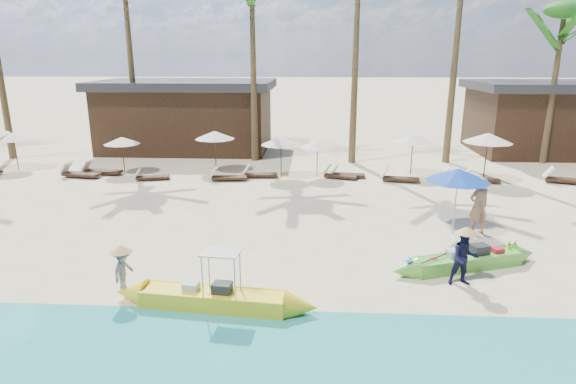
# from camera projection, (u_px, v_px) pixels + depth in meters

# --- Properties ---
(ground) EXTENTS (240.00, 240.00, 0.00)m
(ground) POSITION_uv_depth(u_px,v_px,m) (312.00, 267.00, 13.72)
(ground) COLOR beige
(ground) RESTS_ON ground
(wet_sand_strip) EXTENTS (240.00, 4.50, 0.01)m
(wet_sand_strip) POSITION_uv_depth(u_px,v_px,m) (309.00, 381.00, 8.92)
(wet_sand_strip) COLOR tan
(wet_sand_strip) RESTS_ON ground
(green_canoe) EXTENTS (5.01, 2.06, 0.66)m
(green_canoe) POSITION_uv_depth(u_px,v_px,m) (466.00, 261.00, 13.59)
(green_canoe) COLOR #5CBD39
(green_canoe) RESTS_ON ground
(yellow_canoe) EXTENTS (5.59, 1.09, 1.45)m
(yellow_canoe) POSITION_uv_depth(u_px,v_px,m) (214.00, 298.00, 11.46)
(yellow_canoe) COLOR yellow
(yellow_canoe) RESTS_ON ground
(tourist) EXTENTS (0.82, 0.66, 1.96)m
(tourist) POSITION_uv_depth(u_px,v_px,m) (479.00, 206.00, 16.02)
(tourist) COLOR #B0795F
(tourist) RESTS_ON ground
(vendor_green) EXTENTS (0.76, 0.61, 1.50)m
(vendor_green) POSITION_uv_depth(u_px,v_px,m) (464.00, 258.00, 12.48)
(vendor_green) COLOR black
(vendor_green) RESTS_ON ground
(vendor_yellow) EXTENTS (0.53, 0.77, 1.09)m
(vendor_yellow) POSITION_uv_depth(u_px,v_px,m) (123.00, 270.00, 11.86)
(vendor_yellow) COLOR gray
(vendor_yellow) RESTS_ON ground
(blue_umbrella) EXTENTS (2.10, 2.10, 2.26)m
(blue_umbrella) POSITION_uv_depth(u_px,v_px,m) (458.00, 175.00, 15.75)
(blue_umbrella) COLOR #99999E
(blue_umbrella) RESTS_ON ground
(resort_parasol_2) EXTENTS (1.90, 1.90, 1.96)m
(resort_parasol_2) POSITION_uv_depth(u_px,v_px,m) (13.00, 136.00, 24.92)
(resort_parasol_2) COLOR #392617
(resort_parasol_2) RESTS_ON ground
(resort_parasol_3) EXTENTS (1.80, 1.80, 1.86)m
(resort_parasol_3) POSITION_uv_depth(u_px,v_px,m) (122.00, 141.00, 24.16)
(resort_parasol_3) COLOR #392617
(resort_parasol_3) RESTS_ON ground
(lounger_3_left) EXTENTS (2.02, 0.90, 0.66)m
(lounger_3_left) POSITION_uv_depth(u_px,v_px,m) (79.00, 173.00, 23.66)
(lounger_3_left) COLOR #392617
(lounger_3_left) RESTS_ON ground
(lounger_3_right) EXTENTS (1.99, 0.73, 0.66)m
(lounger_3_right) POSITION_uv_depth(u_px,v_px,m) (100.00, 170.00, 24.23)
(lounger_3_right) COLOR #392617
(lounger_3_right) RESTS_ON ground
(resort_parasol_4) EXTENTS (2.04, 2.04, 2.10)m
(resort_parasol_4) POSITION_uv_depth(u_px,v_px,m) (215.00, 135.00, 24.48)
(resort_parasol_4) COLOR #392617
(resort_parasol_4) RESTS_ON ground
(lounger_4_left) EXTENTS (1.73, 0.87, 0.56)m
(lounger_4_left) POSITION_uv_depth(u_px,v_px,m) (150.00, 176.00, 23.17)
(lounger_4_left) COLOR #392617
(lounger_4_left) RESTS_ON ground
(lounger_4_right) EXTENTS (1.82, 0.71, 0.60)m
(lounger_4_right) POSITION_uv_depth(u_px,v_px,m) (227.00, 177.00, 23.06)
(lounger_4_right) COLOR #392617
(lounger_4_right) RESTS_ON ground
(resort_parasol_5) EXTENTS (1.96, 1.96, 2.02)m
(resort_parasol_5) POSITION_uv_depth(u_px,v_px,m) (281.00, 141.00, 23.25)
(resort_parasol_5) COLOR #392617
(resort_parasol_5) RESTS_ON ground
(lounger_5_left) EXTENTS (1.74, 0.64, 0.58)m
(lounger_5_left) POSITION_uv_depth(u_px,v_px,m) (258.00, 174.00, 23.64)
(lounger_5_left) COLOR #392617
(lounger_5_left) RESTS_ON ground
(resort_parasol_6) EXTENTS (1.77, 1.77, 1.82)m
(resort_parasol_6) POSITION_uv_depth(u_px,v_px,m) (317.00, 144.00, 23.39)
(resort_parasol_6) COLOR #392617
(resort_parasol_6) RESTS_ON ground
(lounger_6_left) EXTENTS (1.74, 0.90, 0.56)m
(lounger_6_left) POSITION_uv_depth(u_px,v_px,m) (338.00, 175.00, 23.44)
(lounger_6_left) COLOR #392617
(lounger_6_left) RESTS_ON ground
(lounger_6_right) EXTENTS (1.69, 0.66, 0.56)m
(lounger_6_right) POSITION_uv_depth(u_px,v_px,m) (346.00, 174.00, 23.65)
(lounger_6_right) COLOR #392617
(lounger_6_right) RESTS_ON ground
(resort_parasol_7) EXTENTS (1.99, 1.99, 2.05)m
(resort_parasol_7) POSITION_uv_depth(u_px,v_px,m) (413.00, 138.00, 23.80)
(resort_parasol_7) COLOR #392617
(resort_parasol_7) RESTS_ON ground
(lounger_7_left) EXTENTS (1.87, 0.85, 0.61)m
(lounger_7_left) POSITION_uv_depth(u_px,v_px,m) (398.00, 178.00, 22.86)
(lounger_7_left) COLOR #392617
(lounger_7_left) RESTS_ON ground
(lounger_7_right) EXTENTS (1.86, 1.07, 0.61)m
(lounger_7_right) POSITION_uv_depth(u_px,v_px,m) (459.00, 178.00, 22.82)
(lounger_7_right) COLOR #392617
(lounger_7_right) RESTS_ON ground
(resort_parasol_8) EXTENTS (2.27, 2.27, 2.34)m
(resort_parasol_8) POSITION_uv_depth(u_px,v_px,m) (488.00, 138.00, 22.39)
(resort_parasol_8) COLOR #392617
(resort_parasol_8) RESTS_ON ground
(lounger_8_left) EXTENTS (1.74, 0.94, 0.57)m
(lounger_8_left) POSITION_uv_depth(u_px,v_px,m) (479.00, 178.00, 22.80)
(lounger_8_left) COLOR #392617
(lounger_8_left) RESTS_ON ground
(lounger_9_left) EXTENTS (2.05, 1.19, 0.66)m
(lounger_9_left) POSITION_uv_depth(u_px,v_px,m) (564.00, 179.00, 22.58)
(lounger_9_left) COLOR #392617
(lounger_9_left) RESTS_ON ground
(palm_3) EXTENTS (2.08, 2.08, 10.52)m
(palm_3) POSITION_uv_depth(u_px,v_px,m) (252.00, 0.00, 25.24)
(palm_3) COLOR brown
(palm_3) RESTS_ON ground
(palm_6) EXTENTS (2.08, 2.08, 8.51)m
(palm_6) POSITION_uv_depth(u_px,v_px,m) (562.00, 30.00, 25.04)
(palm_6) COLOR brown
(palm_6) RESTS_ON ground
(pavilion_west) EXTENTS (10.80, 6.60, 4.30)m
(pavilion_west) POSITION_uv_depth(u_px,v_px,m) (188.00, 115.00, 30.34)
(pavilion_west) COLOR #392617
(pavilion_west) RESTS_ON ground
(pavilion_east) EXTENTS (8.80, 6.60, 4.30)m
(pavilion_east) POSITION_uv_depth(u_px,v_px,m) (545.00, 117.00, 29.18)
(pavilion_east) COLOR #392617
(pavilion_east) RESTS_ON ground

